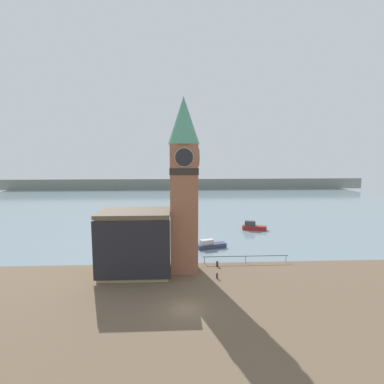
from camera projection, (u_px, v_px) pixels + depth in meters
The scene contains 10 objects.
ground_plane at pixel (186, 309), 32.18m from camera, with size 160.00×160.00×0.00m, color brown.
water at pixel (180, 202), 105.27m from camera, with size 160.00×120.00×0.00m.
far_shoreline at pixel (179, 184), 144.60m from camera, with size 180.00×3.00×5.00m.
pier_railing at pixel (246, 257), 45.91m from camera, with size 13.25×0.08×1.09m.
clock_tower at pixel (184, 181), 41.53m from camera, with size 4.34×4.34×24.35m.
pier_building at pixel (135, 243), 41.31m from camera, with size 9.83×6.91×8.90m.
boat_near at pixel (210, 245), 53.17m from camera, with size 5.42×2.93×1.61m.
boat_far at pixel (253, 227), 66.14m from camera, with size 5.45×2.75×1.97m.
mooring_bollard_near at pixel (217, 275), 40.18m from camera, with size 0.27×0.27×0.77m.
mooring_bollard_far at pixel (217, 263), 44.44m from camera, with size 0.35×0.35×0.85m.
Camera 1 is at (-0.87, -30.36, 16.53)m, focal length 28.00 mm.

